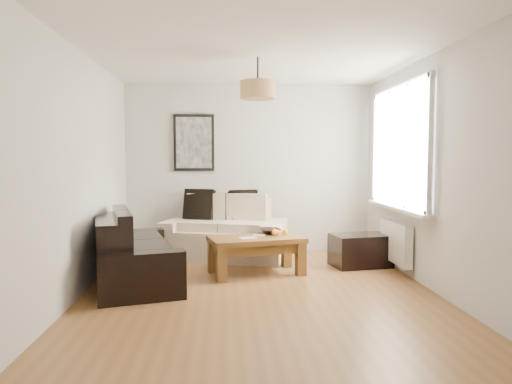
{
  "coord_description": "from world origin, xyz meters",
  "views": [
    {
      "loc": [
        -0.37,
        -5.03,
        1.45
      ],
      "look_at": [
        0.0,
        0.6,
        1.05
      ],
      "focal_mm": 32.76,
      "sensor_mm": 36.0,
      "label": 1
    }
  ],
  "objects": [
    {
      "name": "pendant_shade",
      "position": [
        0.0,
        0.3,
        2.23
      ],
      "size": [
        0.4,
        0.4,
        0.2
      ],
      "primitive_type": "cylinder",
      "color": "tan",
      "rests_on": "ceiling"
    },
    {
      "name": "wall_left",
      "position": [
        -1.9,
        0.0,
        1.3
      ],
      "size": [
        0.04,
        4.5,
        2.6
      ],
      "primitive_type": null,
      "color": "silver",
      "rests_on": "floor"
    },
    {
      "name": "fruit_bowl",
      "position": [
        0.22,
        0.99,
        0.51
      ],
      "size": [
        0.33,
        0.33,
        0.06
      ],
      "primitive_type": "imported",
      "rotation": [
        0.0,
        0.0,
        0.3
      ],
      "color": "black",
      "rests_on": "coffee_table"
    },
    {
      "name": "loveseat_cream",
      "position": [
        -0.39,
        1.78,
        0.43
      ],
      "size": [
        1.92,
        1.37,
        0.86
      ],
      "primitive_type": null,
      "rotation": [
        0.0,
        0.0,
        -0.27
      ],
      "color": "beige",
      "rests_on": "floor"
    },
    {
      "name": "ottoman",
      "position": [
        1.45,
        1.1,
        0.22
      ],
      "size": [
        0.83,
        0.61,
        0.43
      ],
      "primitive_type": "cube",
      "rotation": [
        0.0,
        0.0,
        0.17
      ],
      "color": "black",
      "rests_on": "floor"
    },
    {
      "name": "wall_front",
      "position": [
        0.0,
        -2.25,
        1.3
      ],
      "size": [
        3.8,
        0.04,
        2.6
      ],
      "primitive_type": null,
      "color": "silver",
      "rests_on": "floor"
    },
    {
      "name": "radiator",
      "position": [
        1.82,
        0.8,
        0.38
      ],
      "size": [
        0.1,
        0.9,
        0.52
      ],
      "primitive_type": "cube",
      "color": "white",
      "rests_on": "wall_right"
    },
    {
      "name": "papers",
      "position": [
        -0.09,
        0.67,
        0.48
      ],
      "size": [
        0.24,
        0.2,
        0.01
      ],
      "primitive_type": "cube",
      "rotation": [
        0.0,
        0.0,
        0.32
      ],
      "color": "silver",
      "rests_on": "coffee_table"
    },
    {
      "name": "window_bay",
      "position": [
        1.86,
        0.8,
        1.6
      ],
      "size": [
        0.14,
        1.9,
        1.6
      ],
      "primitive_type": null,
      "color": "white",
      "rests_on": "wall_right"
    },
    {
      "name": "ceiling",
      "position": [
        0.0,
        0.0,
        2.6
      ],
      "size": [
        3.8,
        4.5,
        0.0
      ],
      "primitive_type": null,
      "color": "white",
      "rests_on": "floor"
    },
    {
      "name": "orange_c",
      "position": [
        0.26,
        0.83,
        0.51
      ],
      "size": [
        0.1,
        0.1,
        0.09
      ],
      "primitive_type": "sphere",
      "rotation": [
        0.0,
        0.0,
        -0.2
      ],
      "color": "orange",
      "rests_on": "fruit_bowl"
    },
    {
      "name": "cushion_right",
      "position": [
        -0.09,
        1.99,
        0.76
      ],
      "size": [
        0.46,
        0.25,
        0.44
      ],
      "primitive_type": "cube",
      "rotation": [
        0.0,
        0.0,
        0.27
      ],
      "color": "black",
      "rests_on": "loveseat_cream"
    },
    {
      "name": "wall_back",
      "position": [
        0.0,
        2.25,
        1.3
      ],
      "size": [
        3.8,
        0.04,
        2.6
      ],
      "primitive_type": null,
      "color": "silver",
      "rests_on": "floor"
    },
    {
      "name": "poster",
      "position": [
        -0.85,
        2.22,
        1.7
      ],
      "size": [
        0.62,
        0.04,
        0.87
      ],
      "primitive_type": null,
      "color": "black",
      "rests_on": "wall_back"
    },
    {
      "name": "orange_b",
      "position": [
        0.39,
        0.88,
        0.51
      ],
      "size": [
        0.09,
        0.09,
        0.08
      ],
      "primitive_type": "sphere",
      "rotation": [
        0.0,
        0.0,
        -0.32
      ],
      "color": "#FF9C15",
      "rests_on": "fruit_bowl"
    },
    {
      "name": "coffee_table",
      "position": [
        0.01,
        0.76,
        0.24
      ],
      "size": [
        1.27,
        0.89,
        0.47
      ],
      "primitive_type": null,
      "rotation": [
        0.0,
        0.0,
        0.24
      ],
      "color": "brown",
      "rests_on": "floor"
    },
    {
      "name": "orange_a",
      "position": [
        0.28,
        0.84,
        0.51
      ],
      "size": [
        0.08,
        0.08,
        0.08
      ],
      "primitive_type": "sphere",
      "rotation": [
        0.0,
        0.0,
        -0.11
      ],
      "color": "#FF5915",
      "rests_on": "fruit_bowl"
    },
    {
      "name": "wall_right",
      "position": [
        1.9,
        0.0,
        1.3
      ],
      "size": [
        0.04,
        4.5,
        2.6
      ],
      "primitive_type": null,
      "color": "silver",
      "rests_on": "floor"
    },
    {
      "name": "sofa_leather",
      "position": [
        -1.43,
        0.46,
        0.39
      ],
      "size": [
        1.32,
        1.96,
        0.78
      ],
      "primitive_type": null,
      "rotation": [
        0.0,
        0.0,
        1.84
      ],
      "color": "black",
      "rests_on": "floor"
    },
    {
      "name": "cushion_left",
      "position": [
        -0.77,
        1.99,
        0.77
      ],
      "size": [
        0.47,
        0.27,
        0.45
      ],
      "primitive_type": "cube",
      "rotation": [
        0.0,
        0.0,
        -0.31
      ],
      "color": "black",
      "rests_on": "loveseat_cream"
    },
    {
      "name": "floor",
      "position": [
        0.0,
        0.0,
        0.0
      ],
      "size": [
        4.5,
        4.5,
        0.0
      ],
      "primitive_type": "plane",
      "color": "brown",
      "rests_on": "ground"
    }
  ]
}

